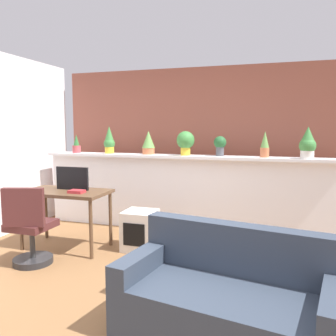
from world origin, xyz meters
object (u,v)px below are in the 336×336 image
(potted_plant_4, at_px, (220,144))
(tv_monitor, at_px, (72,178))
(potted_plant_0, at_px, (76,145))
(desk, at_px, (66,197))
(potted_plant_2, at_px, (148,142))
(potted_plant_1, at_px, (109,141))
(office_chair, at_px, (30,232))
(couch, at_px, (228,302))
(book_on_desk, at_px, (77,192))
(potted_plant_5, at_px, (265,145))
(side_cube_shelf, at_px, (140,230))
(potted_plant_6, at_px, (308,143))
(potted_plant_3, at_px, (186,141))

(potted_plant_4, distance_m, tv_monitor, 2.09)
(potted_plant_0, relative_size, desk, 0.27)
(potted_plant_0, relative_size, potted_plant_2, 0.84)
(potted_plant_1, xyz_separation_m, office_chair, (-0.09, -1.78, -0.96))
(couch, bearing_deg, book_on_desk, 148.67)
(potted_plant_1, height_order, potted_plant_5, potted_plant_1)
(potted_plant_0, xyz_separation_m, potted_plant_1, (0.56, 0.05, 0.08))
(potted_plant_1, bearing_deg, potted_plant_0, -175.20)
(office_chair, bearing_deg, potted_plant_1, 86.99)
(potted_plant_4, height_order, side_cube_shelf, potted_plant_4)
(potted_plant_5, bearing_deg, potted_plant_6, -3.59)
(office_chair, xyz_separation_m, side_cube_shelf, (0.98, 0.85, -0.14))
(potted_plant_3, bearing_deg, potted_plant_0, -178.74)
(desk, xyz_separation_m, tv_monitor, (0.05, 0.08, 0.23))
(potted_plant_5, xyz_separation_m, side_cube_shelf, (-1.47, -0.92, -1.07))
(potted_plant_3, distance_m, desk, 1.85)
(potted_plant_3, relative_size, potted_plant_4, 1.24)
(tv_monitor, height_order, couch, tv_monitor)
(desk, relative_size, couch, 0.66)
(potted_plant_2, xyz_separation_m, side_cube_shelf, (0.24, -0.96, -1.08))
(side_cube_shelf, bearing_deg, book_on_desk, -155.56)
(potted_plant_6, bearing_deg, couch, -105.55)
(potted_plant_1, height_order, couch, potted_plant_1)
(potted_plant_2, relative_size, potted_plant_6, 0.85)
(potted_plant_3, bearing_deg, potted_plant_2, 176.74)
(potted_plant_4, bearing_deg, couch, -79.24)
(potted_plant_1, relative_size, couch, 0.26)
(potted_plant_0, bearing_deg, potted_plant_1, 4.80)
(office_chair, relative_size, book_on_desk, 4.91)
(potted_plant_0, xyz_separation_m, desk, (0.52, -1.10, -0.60))
(potted_plant_5, bearing_deg, potted_plant_0, -179.28)
(desk, xyz_separation_m, couch, (2.26, -1.34, -0.38))
(potted_plant_0, relative_size, office_chair, 0.33)
(potted_plant_3, xyz_separation_m, couch, (0.98, -2.48, -1.06))
(desk, distance_m, book_on_desk, 0.27)
(potted_plant_6, bearing_deg, side_cube_shelf, -156.10)
(potted_plant_6, bearing_deg, potted_plant_5, 176.41)
(potted_plant_0, relative_size, potted_plant_6, 0.71)
(office_chair, bearing_deg, book_on_desk, 62.32)
(office_chair, xyz_separation_m, book_on_desk, (0.28, 0.53, 0.38))
(tv_monitor, bearing_deg, potted_plant_2, 59.86)
(office_chair, bearing_deg, potted_plant_5, 35.94)
(potted_plant_4, distance_m, desk, 2.23)
(desk, relative_size, side_cube_shelf, 2.20)
(potted_plant_0, height_order, potted_plant_5, potted_plant_5)
(office_chair, bearing_deg, potted_plant_4, 44.75)
(potted_plant_4, relative_size, side_cube_shelf, 0.57)
(potted_plant_5, height_order, tv_monitor, potted_plant_5)
(potted_plant_1, xyz_separation_m, tv_monitor, (0.01, -1.07, -0.45))
(potted_plant_2, relative_size, potted_plant_3, 1.01)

